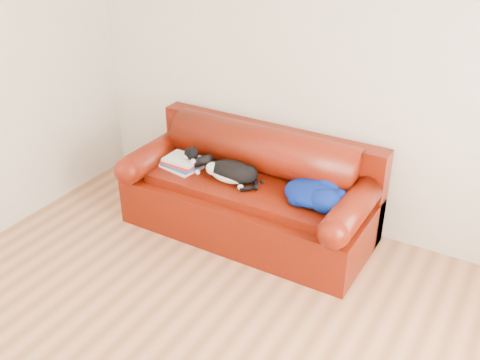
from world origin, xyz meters
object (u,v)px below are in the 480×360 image
Objects in this scene: cat at (231,172)px; blanket at (315,192)px; sofa_base at (249,207)px; book_stack at (182,163)px.

blanket is (0.73, 0.06, -0.01)m from cat.
sofa_base is 5.84× the size of book_stack.
book_stack is at bearing 175.09° from cat.
sofa_base is 3.38× the size of cat.
sofa_base is 3.72× the size of blanket.
cat is (-0.12, -0.08, 0.35)m from sofa_base.
book_stack reaches higher than sofa_base.
book_stack is at bearing -171.51° from sofa_base.
sofa_base is 0.38m from cat.
book_stack is 1.22m from blanket.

